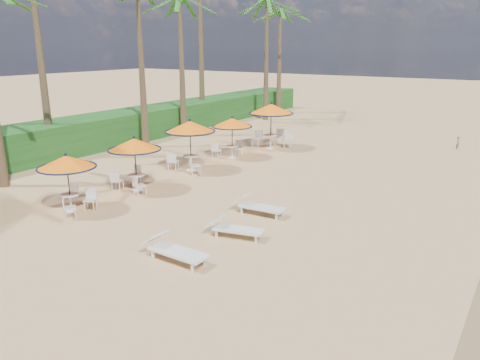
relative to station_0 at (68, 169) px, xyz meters
The scene contains 14 objects.
ground 5.64m from the station_0, ahead, with size 160.00×160.00×0.00m, color tan.
scrub_hedge 13.43m from the station_0, 127.14° to the left, with size 3.00×40.00×1.80m, color #194716.
station_0 is the anchor object (origin of this frame).
station_1 3.10m from the station_0, 88.09° to the left, with size 2.18×2.18×2.28m.
station_2 6.77m from the station_0, 89.78° to the left, with size 2.39×2.39×2.50m.
station_3 10.11m from the station_0, 89.10° to the left, with size 2.13×2.13×2.22m.
station_4 13.41m from the station_0, 86.83° to the left, with size 2.58×2.58×2.69m.
lounger_near 5.96m from the station_0, 10.79° to the right, with size 2.07×0.69×0.74m.
lounger_mid 6.45m from the station_0, 10.96° to the left, with size 1.92×0.99×0.66m.
lounger_far 6.81m from the station_0, 30.38° to the left, with size 1.97×0.73×0.69m.
palm_4 16.20m from the station_0, 113.91° to the left, with size 5.00×5.00×8.74m.
palm_6 24.04m from the station_0, 102.37° to the left, with size 5.00×5.00×9.12m.
palm_7 28.00m from the station_0, 102.68° to the left, with size 5.00×5.00×8.75m.
person 21.36m from the station_0, 62.17° to the left, with size 0.30×0.19×0.81m, color #93634A.
Camera 1 is at (8.44, -9.78, 5.80)m, focal length 35.00 mm.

